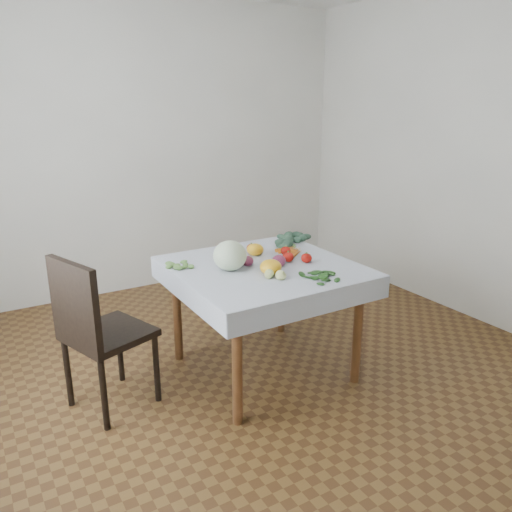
# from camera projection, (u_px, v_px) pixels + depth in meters

# --- Properties ---
(ground) EXTENTS (4.00, 4.00, 0.00)m
(ground) POSITION_uv_depth(u_px,v_px,m) (263.00, 369.00, 3.45)
(ground) COLOR brown
(back_wall) EXTENTS (4.00, 0.04, 2.70)m
(back_wall) POSITION_uv_depth(u_px,v_px,m) (153.00, 148.00, 4.69)
(back_wall) COLOR white
(back_wall) RESTS_ON ground
(table) EXTENTS (1.00, 1.00, 0.75)m
(table) POSITION_uv_depth(u_px,v_px,m) (264.00, 280.00, 3.26)
(table) COLOR brown
(table) RESTS_ON ground
(tablecloth) EXTENTS (1.12, 1.12, 0.01)m
(tablecloth) POSITION_uv_depth(u_px,v_px,m) (264.00, 266.00, 3.23)
(tablecloth) COLOR silver
(tablecloth) RESTS_ON table
(chair) EXTENTS (0.55, 0.55, 0.96)m
(chair) POSITION_uv_depth(u_px,v_px,m) (94.00, 326.00, 2.84)
(chair) COLOR black
(chair) RESTS_ON ground
(cabbage) EXTENTS (0.28, 0.28, 0.19)m
(cabbage) POSITION_uv_depth(u_px,v_px,m) (230.00, 256.00, 3.11)
(cabbage) COLOR beige
(cabbage) RESTS_ON tablecloth
(tomato_a) EXTENTS (0.09, 0.09, 0.06)m
(tomato_a) POSITION_uv_depth(u_px,v_px,m) (251.00, 248.00, 3.50)
(tomato_a) COLOR #A8110B
(tomato_a) RESTS_ON tablecloth
(tomato_b) EXTENTS (0.08, 0.08, 0.06)m
(tomato_b) POSITION_uv_depth(u_px,v_px,m) (306.00, 258.00, 3.27)
(tomato_b) COLOR #A8110B
(tomato_b) RESTS_ON tablecloth
(tomato_c) EXTENTS (0.08, 0.08, 0.07)m
(tomato_c) POSITION_uv_depth(u_px,v_px,m) (288.00, 257.00, 3.29)
(tomato_c) COLOR #A8110B
(tomato_c) RESTS_ON tablecloth
(tomato_d) EXTENTS (0.08, 0.08, 0.06)m
(tomato_d) POSITION_uv_depth(u_px,v_px,m) (286.00, 251.00, 3.44)
(tomato_d) COLOR #A8110B
(tomato_d) RESTS_ON tablecloth
(heirloom_back) EXTENTS (0.15, 0.15, 0.08)m
(heirloom_back) POSITION_uv_depth(u_px,v_px,m) (255.00, 249.00, 3.43)
(heirloom_back) COLOR gold
(heirloom_back) RESTS_ON tablecloth
(heirloom_front) EXTENTS (0.14, 0.14, 0.09)m
(heirloom_front) POSITION_uv_depth(u_px,v_px,m) (271.00, 267.00, 3.05)
(heirloom_front) COLOR gold
(heirloom_front) RESTS_ON tablecloth
(onion_a) EXTENTS (0.11, 0.11, 0.08)m
(onion_a) POSITION_uv_depth(u_px,v_px,m) (279.00, 261.00, 3.19)
(onion_a) COLOR #5A1938
(onion_a) RESTS_ON tablecloth
(onion_b) EXTENTS (0.09, 0.09, 0.07)m
(onion_b) POSITION_uv_depth(u_px,v_px,m) (247.00, 261.00, 3.21)
(onion_b) COLOR #5A1938
(onion_b) RESTS_ON tablecloth
(tomatillo_cluster) EXTENTS (0.17, 0.10, 0.05)m
(tomatillo_cluster) POSITION_uv_depth(u_px,v_px,m) (276.00, 274.00, 3.01)
(tomatillo_cluster) COLOR #C0CA74
(tomatillo_cluster) RESTS_ON tablecloth
(carrot_bunch) EXTENTS (0.18, 0.23, 0.03)m
(carrot_bunch) POSITION_uv_depth(u_px,v_px,m) (293.00, 251.00, 3.50)
(carrot_bunch) COLOR orange
(carrot_bunch) RESTS_ON tablecloth
(kale_bunch) EXTENTS (0.35, 0.26, 0.05)m
(kale_bunch) POSITION_uv_depth(u_px,v_px,m) (291.00, 240.00, 3.74)
(kale_bunch) COLOR #32523C
(kale_bunch) RESTS_ON tablecloth
(basil_bunch) EXTENTS (0.29, 0.21, 0.01)m
(basil_bunch) POSITION_uv_depth(u_px,v_px,m) (323.00, 276.00, 3.01)
(basil_bunch) COLOR #295A1C
(basil_bunch) RESTS_ON tablecloth
(dill_bunch) EXTENTS (0.21, 0.15, 0.02)m
(dill_bunch) POSITION_uv_depth(u_px,v_px,m) (180.00, 265.00, 3.21)
(dill_bunch) COLOR #5E863D
(dill_bunch) RESTS_ON tablecloth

